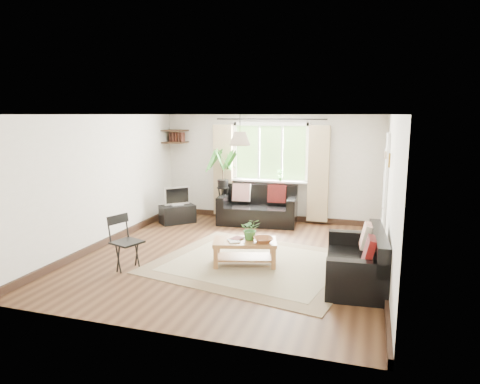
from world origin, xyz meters
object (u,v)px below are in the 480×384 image
(tv_stand, at_px, (178,214))
(folding_chair, at_px, (127,243))
(palm_stand, at_px, (223,185))
(sofa_right, at_px, (355,258))
(coffee_table, at_px, (245,253))
(sofa_back, at_px, (258,206))

(tv_stand, relative_size, folding_chair, 0.87)
(palm_stand, xyz_separation_m, folding_chair, (-0.35, -3.48, -0.40))
(sofa_right, height_order, tv_stand, sofa_right)
(tv_stand, bearing_deg, palm_stand, -12.57)
(sofa_right, xyz_separation_m, coffee_table, (-1.73, 0.25, -0.17))
(coffee_table, relative_size, folding_chair, 1.18)
(sofa_right, bearing_deg, sofa_back, -146.74)
(coffee_table, distance_m, palm_stand, 3.11)
(sofa_back, relative_size, palm_stand, 1.03)
(tv_stand, bearing_deg, coffee_table, -89.63)
(coffee_table, bearing_deg, tv_stand, 135.75)
(palm_stand, relative_size, folding_chair, 1.94)
(palm_stand, bearing_deg, tv_stand, -147.19)
(folding_chair, bearing_deg, coffee_table, -47.01)
(tv_stand, height_order, palm_stand, palm_stand)
(sofa_back, xyz_separation_m, palm_stand, (-0.85, 0.10, 0.42))
(coffee_table, distance_m, tv_stand, 3.10)
(sofa_right, distance_m, palm_stand, 4.30)
(sofa_right, distance_m, coffee_table, 1.75)
(sofa_back, xyz_separation_m, tv_stand, (-1.73, -0.47, -0.20))
(sofa_back, bearing_deg, palm_stand, 167.63)
(tv_stand, xyz_separation_m, folding_chair, (0.53, -2.91, 0.23))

